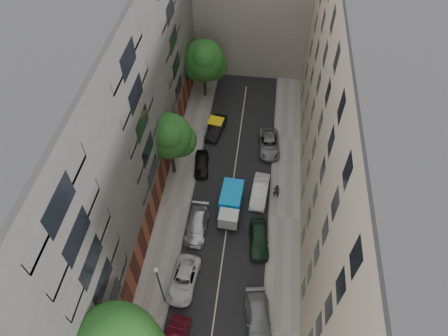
% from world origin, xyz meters
% --- Properties ---
extents(ground, '(120.00, 120.00, 0.00)m').
position_xyz_m(ground, '(0.00, 0.00, 0.00)').
color(ground, '#4C4C49').
rests_on(ground, ground).
extents(road_surface, '(8.00, 44.00, 0.02)m').
position_xyz_m(road_surface, '(0.00, 0.00, 0.01)').
color(road_surface, black).
rests_on(road_surface, ground).
extents(sidewalk_left, '(3.00, 44.00, 0.15)m').
position_xyz_m(sidewalk_left, '(-5.50, 0.00, 0.07)').
color(sidewalk_left, gray).
rests_on(sidewalk_left, ground).
extents(sidewalk_right, '(3.00, 44.00, 0.15)m').
position_xyz_m(sidewalk_right, '(5.50, 0.00, 0.07)').
color(sidewalk_right, gray).
rests_on(sidewalk_right, ground).
extents(building_left, '(8.00, 44.00, 20.00)m').
position_xyz_m(building_left, '(-11.00, 0.00, 10.00)').
color(building_left, '#4C4A47').
rests_on(building_left, ground).
extents(building_right, '(8.00, 44.00, 20.00)m').
position_xyz_m(building_right, '(11.00, 0.00, 10.00)').
color(building_right, tan).
rests_on(building_right, ground).
extents(tarp_truck, '(2.19, 5.00, 2.26)m').
position_xyz_m(tarp_truck, '(0.14, 0.23, 1.25)').
color(tarp_truck, black).
rests_on(tarp_truck, ground).
extents(car_left_2, '(2.55, 4.88, 1.31)m').
position_xyz_m(car_left_2, '(-3.00, -7.80, 0.66)').
color(car_left_2, silver).
rests_on(car_left_2, ground).
extents(car_left_3, '(1.93, 4.72, 1.37)m').
position_xyz_m(car_left_3, '(-2.80, -2.20, 0.68)').
color(car_left_3, '#B7B6BB').
rests_on(car_left_3, ground).
extents(car_left_4, '(1.97, 3.92, 1.28)m').
position_xyz_m(car_left_4, '(-3.60, 5.40, 0.64)').
color(car_left_4, black).
rests_on(car_left_4, ground).
extents(car_left_5, '(2.21, 4.48, 1.41)m').
position_xyz_m(car_left_5, '(-2.80, 11.00, 0.71)').
color(car_left_5, black).
rests_on(car_left_5, ground).
extents(car_right_1, '(2.79, 5.17, 1.42)m').
position_xyz_m(car_right_1, '(3.60, -10.38, 0.71)').
color(car_right_1, gray).
rests_on(car_right_1, ground).
extents(car_right_2, '(2.20, 4.57, 1.50)m').
position_xyz_m(car_right_2, '(3.14, -3.02, 0.75)').
color(car_right_2, black).
rests_on(car_right_2, ground).
extents(car_right_3, '(1.89, 4.57, 1.47)m').
position_xyz_m(car_right_3, '(2.86, 2.47, 0.73)').
color(car_right_3, silver).
rests_on(car_right_3, ground).
extents(car_right_4, '(2.72, 5.04, 1.34)m').
position_xyz_m(car_right_4, '(3.44, 9.21, 0.67)').
color(car_right_4, slate).
rests_on(car_right_4, ground).
extents(tree_mid, '(4.89, 4.55, 7.86)m').
position_xyz_m(tree_mid, '(-6.30, 4.30, 5.41)').
color(tree_mid, '#382619').
rests_on(tree_mid, sidewalk_left).
extents(tree_far, '(5.26, 4.98, 7.74)m').
position_xyz_m(tree_far, '(-4.97, 17.22, 5.19)').
color(tree_far, '#382619').
rests_on(tree_far, sidewalk_left).
extents(lamp_post, '(0.36, 0.36, 5.99)m').
position_xyz_m(lamp_post, '(-4.35, -9.60, 3.87)').
color(lamp_post, '#175029').
rests_on(lamp_post, sidewalk_left).
extents(pedestrian, '(0.71, 0.48, 1.90)m').
position_xyz_m(pedestrian, '(4.50, 2.41, 1.10)').
color(pedestrian, black).
rests_on(pedestrian, sidewalk_right).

